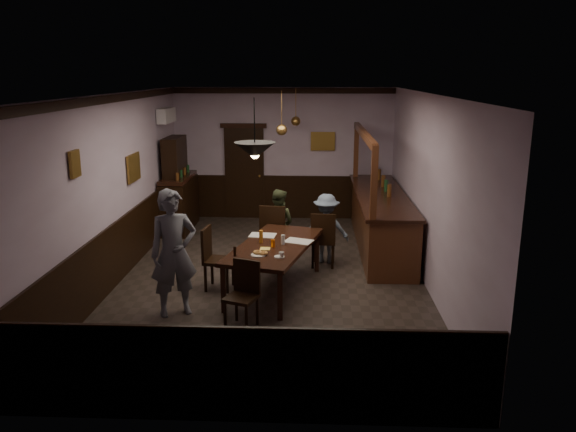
# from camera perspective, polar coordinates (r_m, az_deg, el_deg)

# --- Properties ---
(room) EXTENTS (5.01, 8.01, 3.01)m
(room) POSITION_cam_1_polar(r_m,az_deg,el_deg) (9.00, -1.80, 2.72)
(room) COLOR #2D2621
(room) RESTS_ON ground
(dining_table) EXTENTS (1.53, 2.38, 0.75)m
(dining_table) POSITION_cam_1_polar(r_m,az_deg,el_deg) (8.67, -1.38, -3.29)
(dining_table) COLOR black
(dining_table) RESTS_ON ground
(chair_far_left) EXTENTS (0.52, 0.52, 1.06)m
(chair_far_left) POSITION_cam_1_polar(r_m,az_deg,el_deg) (9.98, -1.46, -1.52)
(chair_far_left) COLOR black
(chair_far_left) RESTS_ON ground
(chair_far_right) EXTENTS (0.45, 0.45, 0.98)m
(chair_far_right) POSITION_cam_1_polar(r_m,az_deg,el_deg) (9.76, 3.60, -2.18)
(chair_far_right) COLOR black
(chair_far_right) RESTS_ON ground
(chair_near) EXTENTS (0.50, 0.50, 0.90)m
(chair_near) POSITION_cam_1_polar(r_m,az_deg,el_deg) (7.57, -4.54, -7.59)
(chair_near) COLOR black
(chair_near) RESTS_ON ground
(chair_side) EXTENTS (0.48, 0.48, 0.99)m
(chair_side) POSITION_cam_1_polar(r_m,az_deg,el_deg) (8.86, -7.54, -3.99)
(chair_side) COLOR black
(chair_side) RESTS_ON ground
(person_standing) EXTENTS (0.78, 0.67, 1.79)m
(person_standing) POSITION_cam_1_polar(r_m,az_deg,el_deg) (7.92, -11.53, -3.71)
(person_standing) COLOR slate
(person_standing) RESTS_ON ground
(person_seated_left) EXTENTS (0.76, 0.69, 1.28)m
(person_seated_left) POSITION_cam_1_polar(r_m,az_deg,el_deg) (10.23, -1.01, -0.78)
(person_seated_left) COLOR #404A2C
(person_seated_left) RESTS_ON ground
(person_seated_right) EXTENTS (0.85, 0.54, 1.25)m
(person_seated_right) POSITION_cam_1_polar(r_m,az_deg,el_deg) (10.00, 3.90, -1.26)
(person_seated_right) COLOR slate
(person_seated_right) RESTS_ON ground
(newspaper_left) EXTENTS (0.45, 0.35, 0.01)m
(newspaper_left) POSITION_cam_1_polar(r_m,az_deg,el_deg) (9.12, -2.59, -1.96)
(newspaper_left) COLOR silver
(newspaper_left) RESTS_ON dining_table
(newspaper_right) EXTENTS (0.50, 0.43, 0.01)m
(newspaper_right) POSITION_cam_1_polar(r_m,az_deg,el_deg) (8.79, 1.09, -2.57)
(newspaper_right) COLOR silver
(newspaper_right) RESTS_ON dining_table
(napkin) EXTENTS (0.18, 0.18, 0.00)m
(napkin) POSITION_cam_1_polar(r_m,az_deg,el_deg) (8.44, -2.34, -3.33)
(napkin) COLOR #FCDB5C
(napkin) RESTS_ON dining_table
(saucer) EXTENTS (0.15, 0.15, 0.01)m
(saucer) POSITION_cam_1_polar(r_m,az_deg,el_deg) (8.06, -0.89, -4.15)
(saucer) COLOR white
(saucer) RESTS_ON dining_table
(coffee_cup) EXTENTS (0.10, 0.10, 0.07)m
(coffee_cup) POSITION_cam_1_polar(r_m,az_deg,el_deg) (8.02, -0.65, -3.92)
(coffee_cup) COLOR white
(coffee_cup) RESTS_ON saucer
(pastry_plate) EXTENTS (0.22, 0.22, 0.01)m
(pastry_plate) POSITION_cam_1_polar(r_m,az_deg,el_deg) (8.14, -3.02, -3.97)
(pastry_plate) COLOR white
(pastry_plate) RESTS_ON dining_table
(pastry_ring_a) EXTENTS (0.13, 0.13, 0.04)m
(pastry_ring_a) POSITION_cam_1_polar(r_m,az_deg,el_deg) (8.17, -3.11, -3.69)
(pastry_ring_a) COLOR #C68C47
(pastry_ring_a) RESTS_ON pastry_plate
(pastry_ring_b) EXTENTS (0.13, 0.13, 0.04)m
(pastry_ring_b) POSITION_cam_1_polar(r_m,az_deg,el_deg) (8.14, -2.50, -3.77)
(pastry_ring_b) COLOR #C68C47
(pastry_ring_b) RESTS_ON pastry_plate
(soda_can) EXTENTS (0.07, 0.07, 0.12)m
(soda_can) POSITION_cam_1_polar(r_m,az_deg,el_deg) (8.50, -1.54, -2.78)
(soda_can) COLOR orange
(soda_can) RESTS_ON dining_table
(beer_glass) EXTENTS (0.06, 0.06, 0.20)m
(beer_glass) POSITION_cam_1_polar(r_m,az_deg,el_deg) (8.71, -2.75, -2.10)
(beer_glass) COLOR #BF721E
(beer_glass) RESTS_ON dining_table
(water_glass) EXTENTS (0.06, 0.06, 0.15)m
(water_glass) POSITION_cam_1_polar(r_m,az_deg,el_deg) (8.63, -0.52, -2.41)
(water_glass) COLOR silver
(water_glass) RESTS_ON dining_table
(pepper_mill) EXTENTS (0.04, 0.04, 0.14)m
(pepper_mill) POSITION_cam_1_polar(r_m,az_deg,el_deg) (8.13, -5.42, -3.58)
(pepper_mill) COLOR black
(pepper_mill) RESTS_ON dining_table
(sideboard) EXTENTS (0.54, 1.51, 2.00)m
(sideboard) POSITION_cam_1_polar(r_m,az_deg,el_deg) (12.30, -11.09, 2.32)
(sideboard) COLOR black
(sideboard) RESTS_ON ground
(bar_counter) EXTENTS (0.94, 4.03, 2.26)m
(bar_counter) POSITION_cam_1_polar(r_m,az_deg,el_deg) (10.96, 9.37, -0.30)
(bar_counter) COLOR #472113
(bar_counter) RESTS_ON ground
(door_back) EXTENTS (0.90, 0.06, 2.10)m
(door_back) POSITION_cam_1_polar(r_m,az_deg,el_deg) (13.04, -4.45, 4.33)
(door_back) COLOR black
(door_back) RESTS_ON ground
(ac_unit) EXTENTS (0.20, 0.85, 0.30)m
(ac_unit) POSITION_cam_1_polar(r_m,az_deg,el_deg) (12.11, -12.26, 9.96)
(ac_unit) COLOR white
(ac_unit) RESTS_ON ground
(picture_left_small) EXTENTS (0.04, 0.28, 0.36)m
(picture_left_small) POSITION_cam_1_polar(r_m,az_deg,el_deg) (7.93, -20.84, 4.97)
(picture_left_small) COLOR olive
(picture_left_small) RESTS_ON ground
(picture_left_large) EXTENTS (0.04, 0.62, 0.48)m
(picture_left_large) POSITION_cam_1_polar(r_m,az_deg,el_deg) (10.22, -15.40, 4.76)
(picture_left_large) COLOR olive
(picture_left_large) RESTS_ON ground
(picture_back) EXTENTS (0.55, 0.04, 0.42)m
(picture_back) POSITION_cam_1_polar(r_m,az_deg,el_deg) (12.84, 3.56, 7.58)
(picture_back) COLOR olive
(picture_back) RESTS_ON ground
(pendant_iron) EXTENTS (0.56, 0.56, 0.81)m
(pendant_iron) POSITION_cam_1_polar(r_m,az_deg,el_deg) (7.58, -3.39, 6.66)
(pendant_iron) COLOR black
(pendant_iron) RESTS_ON ground
(pendant_brass_mid) EXTENTS (0.20, 0.20, 0.81)m
(pendant_brass_mid) POSITION_cam_1_polar(r_m,az_deg,el_deg) (10.35, -0.65, 8.73)
(pendant_brass_mid) COLOR #BF8C3F
(pendant_brass_mid) RESTS_ON ground
(pendant_brass_far) EXTENTS (0.20, 0.20, 0.81)m
(pendant_brass_far) POSITION_cam_1_polar(r_m,az_deg,el_deg) (12.21, 0.79, 9.60)
(pendant_brass_far) COLOR #BF8C3F
(pendant_brass_far) RESTS_ON ground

